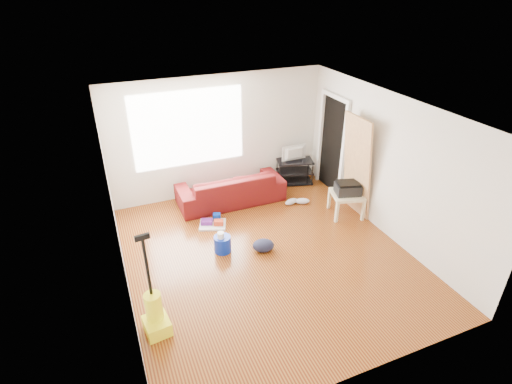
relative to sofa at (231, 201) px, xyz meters
name	(u,v)px	position (x,y,z in m)	size (l,w,h in m)	color
room	(268,185)	(0.03, -1.80, 1.25)	(4.51, 5.01, 2.51)	#551B0A
sofa	(231,201)	(0.00, 0.00, 0.00)	(2.16, 0.85, 0.63)	#510711
tv_stand	(294,171)	(1.61, 0.27, 0.28)	(0.88, 0.64, 0.54)	black
tv	(295,154)	(1.61, 0.27, 0.71)	(0.58, 0.08, 0.33)	black
side_table	(347,197)	(1.91, -1.33, 0.39)	(0.70, 0.70, 0.46)	#C4BA8E
printer	(348,188)	(1.91, -1.33, 0.58)	(0.54, 0.46, 0.24)	black
bucket	(223,251)	(-0.70, -1.55, 0.00)	(0.29, 0.29, 0.29)	#0825AF
toilet_paper	(221,242)	(-0.73, -1.57, 0.20)	(0.12, 0.12, 0.11)	white
cleaning_tray	(213,223)	(-0.61, -0.72, 0.05)	(0.59, 0.53, 0.17)	white
backpack	(263,250)	(-0.05, -1.80, 0.00)	(0.37, 0.30, 0.20)	black
sneakers	(297,201)	(1.21, -0.62, 0.06)	(0.55, 0.28, 0.12)	silver
vacuum	(155,314)	(-2.04, -2.86, 0.28)	(0.35, 0.39, 1.49)	#FFFA1E
door_panel	(351,211)	(2.09, -1.29, 0.00)	(0.04, 0.79, 1.97)	#9D6944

